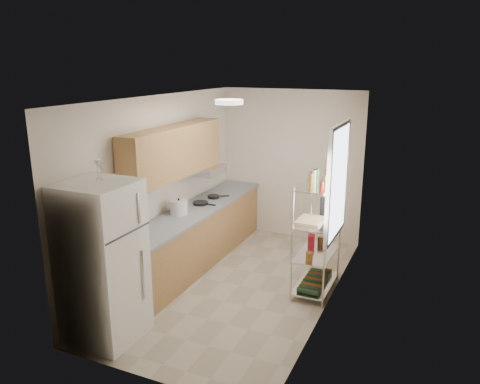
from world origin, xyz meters
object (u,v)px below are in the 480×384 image
object	(u,v)px
rice_cooker	(179,207)
frying_pan_large	(200,203)
cutting_board	(311,220)
espresso_machine	(327,203)
refrigerator	(102,262)

from	to	relation	value
rice_cooker	frying_pan_large	size ratio (longest dim) A/B	1.08
cutting_board	espresso_machine	xyz separation A→B (m)	(0.11, 0.40, 0.14)
frying_pan_large	refrigerator	bearing A→B (deg)	-83.96
cutting_board	rice_cooker	bearing A→B (deg)	-175.67
refrigerator	espresso_machine	bearing A→B (deg)	51.34
refrigerator	espresso_machine	world-z (taller)	refrigerator
frying_pan_large	rice_cooker	bearing A→B (deg)	-91.78
rice_cooker	espresso_machine	distance (m)	2.11
cutting_board	espresso_machine	bearing A→B (deg)	74.67
frying_pan_large	espresso_machine	distance (m)	1.99
refrigerator	cutting_board	distance (m)	2.67
rice_cooker	frying_pan_large	distance (m)	0.55
cutting_board	espresso_machine	size ratio (longest dim) A/B	1.40
frying_pan_large	cutting_board	bearing A→B (deg)	-7.68
espresso_machine	cutting_board	bearing A→B (deg)	-118.50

